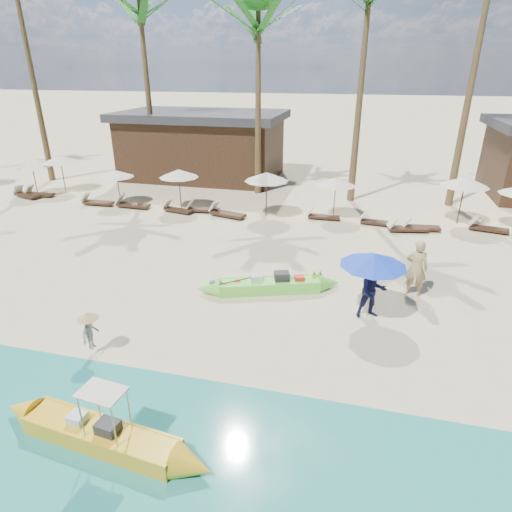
% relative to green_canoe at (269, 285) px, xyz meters
% --- Properties ---
extents(ground, '(240.00, 240.00, 0.00)m').
position_rel_green_canoe_xyz_m(ground, '(0.04, -2.28, -0.23)').
color(ground, beige).
rests_on(ground, ground).
extents(wet_sand_strip, '(240.00, 4.50, 0.01)m').
position_rel_green_canoe_xyz_m(wet_sand_strip, '(0.04, -7.28, -0.23)').
color(wet_sand_strip, tan).
rests_on(wet_sand_strip, ground).
extents(green_canoe, '(5.21, 2.14, 0.69)m').
position_rel_green_canoe_xyz_m(green_canoe, '(0.00, 0.00, 0.00)').
color(green_canoe, '#6BE846').
rests_on(green_canoe, ground).
extents(yellow_canoe, '(5.43, 1.07, 1.41)m').
position_rel_green_canoe_xyz_m(yellow_canoe, '(-1.89, -7.10, -0.00)').
color(yellow_canoe, gold).
rests_on(yellow_canoe, ground).
extents(tourist, '(0.78, 0.59, 1.94)m').
position_rel_green_canoe_xyz_m(tourist, '(4.70, 0.96, 0.74)').
color(tourist, tan).
rests_on(tourist, ground).
extents(vendor_green, '(1.02, 0.90, 1.73)m').
position_rel_green_canoe_xyz_m(vendor_green, '(3.32, -0.83, 0.64)').
color(vendor_green, '#16183D').
rests_on(vendor_green, ground).
extents(vendor_yellow, '(0.37, 0.63, 0.95)m').
position_rel_green_canoe_xyz_m(vendor_yellow, '(-3.79, -4.48, 0.43)').
color(vendor_yellow, gray).
rests_on(vendor_yellow, ground).
extents(blue_umbrella, '(1.95, 1.95, 2.09)m').
position_rel_green_canoe_xyz_m(blue_umbrella, '(3.24, -0.82, 1.66)').
color(blue_umbrella, '#99999E').
rests_on(blue_umbrella, ground).
extents(resort_parasol_1, '(1.91, 1.91, 1.97)m').
position_rel_green_canoe_xyz_m(resort_parasol_1, '(-15.99, 8.44, 1.54)').
color(resort_parasol_1, '#3D2719').
rests_on(resort_parasol_1, ground).
extents(lounger_1_right, '(1.87, 1.03, 0.61)m').
position_rel_green_canoe_xyz_m(lounger_1_right, '(-16.19, 7.71, -0.03)').
color(lounger_1_right, '#3D2719').
rests_on(lounger_1_right, ground).
extents(resort_parasol_2, '(2.09, 2.09, 2.15)m').
position_rel_green_canoe_xyz_m(resort_parasol_2, '(-14.88, 9.53, 1.71)').
color(resort_parasol_2, '#3D2719').
rests_on(resort_parasol_2, ground).
extents(lounger_2_left, '(1.68, 0.53, 0.57)m').
position_rel_green_canoe_xyz_m(lounger_2_left, '(-15.62, 8.08, -0.04)').
color(lounger_2_left, '#3D2719').
rests_on(lounger_2_left, ground).
extents(resort_parasol_3, '(1.81, 1.81, 1.86)m').
position_rel_green_canoe_xyz_m(resort_parasol_3, '(-10.20, 7.93, 1.45)').
color(resort_parasol_3, '#3D2719').
rests_on(resort_parasol_3, ground).
extents(lounger_3_left, '(1.80, 0.59, 0.61)m').
position_rel_green_canoe_xyz_m(lounger_3_left, '(-11.34, 7.38, -0.03)').
color(lounger_3_left, '#3D2719').
rests_on(lounger_3_left, ground).
extents(lounger_3_right, '(1.88, 0.63, 0.63)m').
position_rel_green_canoe_xyz_m(lounger_3_right, '(-9.25, 7.40, -0.02)').
color(lounger_3_right, '#3D2719').
rests_on(lounger_3_right, ground).
extents(resort_parasol_4, '(2.05, 2.05, 2.11)m').
position_rel_green_canoe_xyz_m(resort_parasol_4, '(-6.57, 7.91, 1.67)').
color(resort_parasol_4, '#3D2719').
rests_on(resort_parasol_4, ground).
extents(lounger_4_left, '(1.70, 0.83, 0.55)m').
position_rel_green_canoe_xyz_m(lounger_4_left, '(-6.55, 7.25, -0.05)').
color(lounger_4_left, '#3D2719').
rests_on(lounger_4_left, ground).
extents(lounger_4_right, '(1.78, 0.71, 0.59)m').
position_rel_green_canoe_xyz_m(lounger_4_right, '(-5.29, 7.57, -0.04)').
color(lounger_4_right, '#3D2719').
rests_on(lounger_4_right, ground).
extents(resort_parasol_5, '(2.18, 2.18, 2.25)m').
position_rel_green_canoe_xyz_m(resort_parasol_5, '(-1.86, 7.79, 1.80)').
color(resort_parasol_5, '#3D2719').
rests_on(resort_parasol_5, ground).
extents(lounger_5_left, '(2.01, 1.05, 0.65)m').
position_rel_green_canoe_xyz_m(lounger_5_left, '(-3.84, 7.19, -0.01)').
color(lounger_5_left, '#3D2719').
rests_on(lounger_5_left, ground).
extents(resort_parasol_6, '(1.96, 1.96, 2.02)m').
position_rel_green_canoe_xyz_m(resort_parasol_6, '(1.48, 8.46, 1.59)').
color(resort_parasol_6, '#3D2719').
rests_on(resort_parasol_6, ground).
extents(lounger_6_left, '(1.62, 0.50, 0.55)m').
position_rel_green_canoe_xyz_m(lounger_6_left, '(0.93, 7.98, -0.05)').
color(lounger_6_left, '#3D2719').
rests_on(lounger_6_left, ground).
extents(lounger_6_right, '(1.67, 0.68, 0.55)m').
position_rel_green_canoe_xyz_m(lounger_6_right, '(3.50, 7.76, -0.05)').
color(lounger_6_right, '#3D2719').
rests_on(lounger_6_right, ground).
extents(resort_parasol_7, '(2.22, 2.22, 2.28)m').
position_rel_green_canoe_xyz_m(resort_parasol_7, '(7.41, 8.95, 1.83)').
color(resort_parasol_7, '#3D2719').
rests_on(resort_parasol_7, ground).
extents(lounger_7_left, '(1.88, 0.88, 0.61)m').
position_rel_green_canoe_xyz_m(lounger_7_left, '(4.86, 7.12, -0.03)').
color(lounger_7_left, '#3D2719').
rests_on(lounger_7_left, ground).
extents(lounger_7_right, '(1.77, 0.72, 0.59)m').
position_rel_green_canoe_xyz_m(lounger_7_right, '(5.50, 7.45, -0.04)').
color(lounger_7_right, '#3D2719').
rests_on(lounger_7_right, ground).
extents(lounger_8_left, '(1.79, 0.88, 0.58)m').
position_rel_green_canoe_xyz_m(lounger_8_left, '(8.50, 8.06, -0.04)').
color(lounger_8_left, '#3D2719').
rests_on(lounger_8_left, ground).
extents(palm_2, '(2.08, 2.08, 11.33)m').
position_rel_green_canoe_xyz_m(palm_2, '(-10.40, 12.80, 8.95)').
color(palm_2, brown).
rests_on(palm_2, ground).
extents(palm_3, '(2.08, 2.08, 10.52)m').
position_rel_green_canoe_xyz_m(palm_3, '(-3.31, 11.99, 8.35)').
color(palm_3, brown).
rests_on(palm_3, ground).
extents(palm_4, '(2.08, 2.08, 11.70)m').
position_rel_green_canoe_xyz_m(palm_4, '(2.19, 11.73, 9.22)').
color(palm_4, brown).
rests_on(palm_4, ground).
extents(pavilion_west, '(10.80, 6.60, 4.30)m').
position_rel_green_canoe_xyz_m(pavilion_west, '(-7.96, 15.22, 1.96)').
color(pavilion_west, '#3D2719').
rests_on(pavilion_west, ground).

